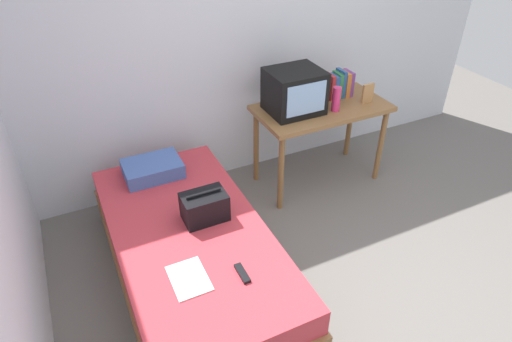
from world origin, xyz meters
name	(u,v)px	position (x,y,z in m)	size (l,w,h in m)	color
ground_plane	(368,309)	(0.00, 0.00, 0.00)	(8.00, 8.00, 0.00)	slate
wall_back	(244,35)	(0.00, 2.00, 1.30)	(5.20, 0.10, 2.60)	silver
bed	(192,255)	(-0.97, 0.77, 0.23)	(1.00, 2.00, 0.48)	olive
desk	(321,116)	(0.49, 1.46, 0.67)	(1.16, 0.60, 0.77)	olive
tv	(294,91)	(0.22, 1.49, 0.95)	(0.44, 0.39, 0.36)	black
water_bottle	(336,99)	(0.55, 1.35, 0.87)	(0.07, 0.07, 0.21)	#E53372
book_row	(339,84)	(0.73, 1.58, 0.88)	(0.23, 0.15, 0.24)	#B72D33
picture_frame	(368,93)	(0.88, 1.36, 0.85)	(0.11, 0.02, 0.17)	#B27F4C
pillow	(153,169)	(-1.02, 1.50, 0.53)	(0.44, 0.32, 0.12)	#4766AD
handbag	(205,207)	(-0.83, 0.84, 0.58)	(0.30, 0.20, 0.22)	black
magazine	(189,278)	(-1.11, 0.36, 0.48)	(0.21, 0.29, 0.01)	white
remote_dark	(242,273)	(-0.81, 0.26, 0.49)	(0.04, 0.16, 0.02)	black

